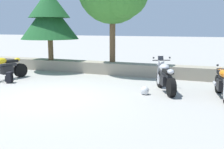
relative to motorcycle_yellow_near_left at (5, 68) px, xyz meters
The scene contains 8 objects.
ground_plane 4.03m from the motorcycle_yellow_near_left, 26.98° to the right, with size 120.00×120.00×0.00m, color #A3A099.
stone_wall 4.65m from the motorcycle_yellow_near_left, 39.95° to the left, with size 36.00×0.80×0.55m, color gray.
motorcycle_yellow_near_left is the anchor object (origin of this frame).
motorcycle_silver_centre 6.82m from the motorcycle_yellow_near_left, ahead, with size 1.10×1.93×1.18m.
motorcycle_orange_far_right 8.68m from the motorcycle_yellow_near_left, ahead, with size 0.74×2.06×1.18m.
rider_backpack 0.87m from the motorcycle_yellow_near_left, 37.36° to the right, with size 0.33×0.35×0.47m.
rider_helmet 6.29m from the motorcycle_yellow_near_left, ahead, with size 0.28×0.28×0.28m.
pine_tree_far_left 3.70m from the motorcycle_yellow_near_left, 81.45° to the left, with size 2.92×2.92×3.57m.
Camera 1 is at (4.82, -7.10, 2.22)m, focal length 42.86 mm.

